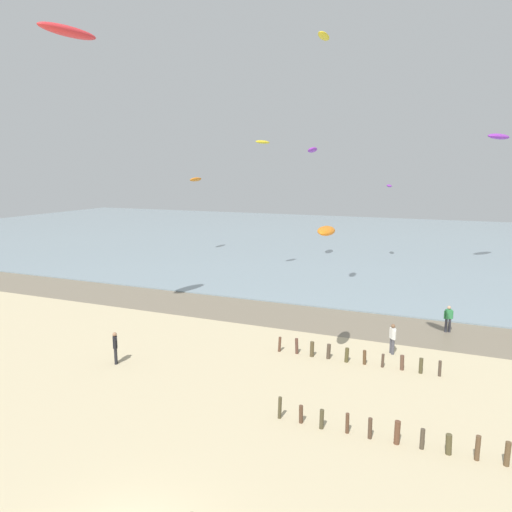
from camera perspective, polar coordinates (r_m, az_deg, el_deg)
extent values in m
cube|color=#7A6D59|center=(32.55, 8.27, -7.69)|extent=(120.00, 5.61, 0.01)
cube|color=#7F939E|center=(69.01, 16.06, 1.60)|extent=(160.00, 70.00, 0.10)
cylinder|color=#4A422C|center=(20.23, 2.89, -17.82)|extent=(0.18, 0.16, 0.94)
cylinder|color=brown|center=(20.01, 5.46, -18.48)|extent=(0.16, 0.19, 0.76)
cylinder|color=#4B432C|center=(19.74, 7.94, -18.92)|extent=(0.17, 0.20, 0.79)
cylinder|color=brown|center=(19.57, 10.97, -19.21)|extent=(0.15, 0.18, 0.84)
cylinder|color=#503B2C|center=(19.41, 13.61, -19.57)|extent=(0.16, 0.20, 0.85)
cylinder|color=brown|center=(19.34, 16.68, -19.74)|extent=(0.22, 0.23, 0.90)
cylinder|color=#4A3F31|center=(19.36, 19.45, -20.10)|extent=(0.17, 0.19, 0.77)
cylinder|color=brown|center=(19.35, 22.25, -20.30)|extent=(0.25, 0.25, 0.78)
cylinder|color=brown|center=(19.37, 25.20, -20.24)|extent=(0.18, 0.19, 0.93)
cylinder|color=brown|center=(19.53, 28.09, -20.33)|extent=(0.20, 0.22, 0.87)
cylinder|color=brown|center=(26.87, 2.88, -10.60)|extent=(0.18, 0.19, 0.85)
cylinder|color=brown|center=(26.63, 4.94, -10.78)|extent=(0.22, 0.20, 0.88)
cylinder|color=brown|center=(26.33, 6.78, -11.11)|extent=(0.23, 0.22, 0.84)
cylinder|color=#4C3D30|center=(26.18, 8.76, -11.32)|extent=(0.23, 0.22, 0.82)
cylinder|color=#4E4728|center=(25.92, 10.91, -11.66)|extent=(0.23, 0.24, 0.78)
cylinder|color=brown|center=(25.81, 12.98, -11.84)|extent=(0.19, 0.21, 0.78)
cylinder|color=#4D3B2F|center=(25.70, 15.05, -12.10)|extent=(0.16, 0.15, 0.71)
cylinder|color=brown|center=(25.65, 17.22, -12.20)|extent=(0.22, 0.21, 0.78)
cylinder|color=#4A442B|center=(25.55, 19.30, -12.39)|extent=(0.19, 0.20, 0.78)
cylinder|color=#4B3D32|center=(25.50, 21.32, -12.54)|extent=(0.16, 0.18, 0.81)
cylinder|color=#383842|center=(32.21, 22.33, -7.76)|extent=(0.16, 0.16, 0.88)
cylinder|color=#383842|center=(32.13, 21.96, -7.78)|extent=(0.16, 0.16, 0.88)
cube|color=#338C4C|center=(31.96, 22.24, -6.50)|extent=(0.41, 0.33, 0.60)
sphere|color=tan|center=(31.85, 22.29, -5.78)|extent=(0.22, 0.22, 0.22)
cylinder|color=#338C4C|center=(32.06, 22.64, -6.57)|extent=(0.09, 0.09, 0.52)
cylinder|color=#338C4C|center=(31.89, 21.83, -6.60)|extent=(0.09, 0.09, 0.52)
cylinder|color=#4C4C56|center=(27.66, 16.00, -10.33)|extent=(0.16, 0.16, 0.88)
cylinder|color=#4C4C56|center=(27.47, 16.21, -10.48)|extent=(0.16, 0.16, 0.88)
cube|color=white|center=(27.32, 16.18, -8.95)|extent=(0.38, 0.42, 0.60)
sphere|color=brown|center=(27.19, 16.23, -8.12)|extent=(0.22, 0.22, 0.22)
cylinder|color=white|center=(27.54, 15.96, -8.90)|extent=(0.09, 0.09, 0.52)
cylinder|color=white|center=(27.13, 16.40, -9.21)|extent=(0.09, 0.09, 0.52)
cylinder|color=#232328|center=(26.42, -16.57, -11.35)|extent=(0.16, 0.16, 0.88)
cylinder|color=#232328|center=(26.22, -16.58, -11.52)|extent=(0.16, 0.16, 0.88)
cube|color=black|center=(26.06, -16.66, -9.92)|extent=(0.40, 0.42, 0.60)
sphere|color=#9E7051|center=(25.92, -16.71, -9.05)|extent=(0.22, 0.22, 0.22)
cylinder|color=black|center=(26.30, -16.65, -9.85)|extent=(0.09, 0.09, 0.52)
cylinder|color=black|center=(25.85, -16.66, -10.21)|extent=(0.09, 0.09, 0.52)
ellipsoid|color=orange|center=(23.12, 8.50, 3.04)|extent=(0.90, 2.35, 0.53)
ellipsoid|color=purple|center=(53.40, 15.79, 8.16)|extent=(0.87, 1.88, 0.39)
ellipsoid|color=purple|center=(50.32, 6.85, 12.61)|extent=(1.37, 2.98, 0.77)
ellipsoid|color=orange|center=(56.77, -7.29, 9.16)|extent=(0.95, 2.52, 0.68)
ellipsoid|color=red|center=(30.64, -21.78, 23.89)|extent=(2.01, 3.73, 0.71)
ellipsoid|color=yellow|center=(33.89, 8.18, 24.80)|extent=(0.77, 2.05, 0.35)
ellipsoid|color=yellow|center=(44.02, 0.81, 13.61)|extent=(1.20, 1.93, 0.41)
ellipsoid|color=purple|center=(53.65, 27.26, 12.71)|extent=(2.89, 3.51, 0.72)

